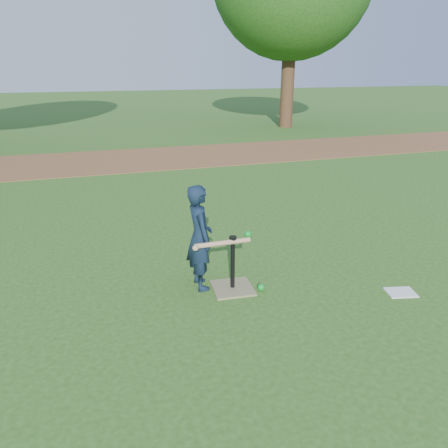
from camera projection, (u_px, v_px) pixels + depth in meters
name	position (u px, v px, depth m)	size (l,w,h in m)	color
ground	(222.00, 299.00, 4.56)	(80.00, 80.00, 0.00)	#285116
dirt_strip	(133.00, 159.00, 11.25)	(24.00, 3.00, 0.01)	brown
child	(200.00, 237.00, 4.63)	(0.42, 0.28, 1.15)	black
wiffle_ball_ground	(261.00, 287.00, 4.71)	(0.08, 0.08, 0.08)	#0C8D25
clipboard	(401.00, 292.00, 4.68)	(0.30, 0.23, 0.01)	silver
batting_tee	(233.00, 280.00, 4.73)	(0.47, 0.47, 0.61)	olive
swing_action	(225.00, 242.00, 4.54)	(0.69, 0.20, 0.10)	tan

